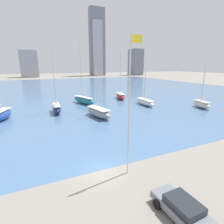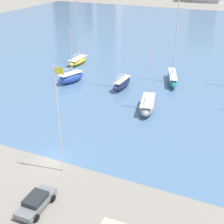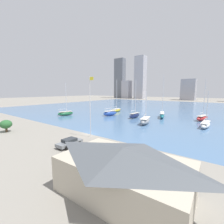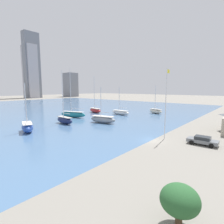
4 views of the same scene
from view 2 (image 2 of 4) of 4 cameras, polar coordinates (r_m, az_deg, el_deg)
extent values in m
plane|color=gray|center=(42.53, -10.61, -8.54)|extent=(500.00, 500.00, 0.00)
cube|color=#4C7099|center=(103.06, 12.06, 12.46)|extent=(180.00, 140.00, 0.00)
cylinder|color=silver|center=(36.69, -9.71, -1.89)|extent=(0.14, 0.14, 13.78)
cube|color=yellow|center=(33.82, -9.64, 7.46)|extent=(1.10, 0.03, 0.70)
ellipsoid|color=gray|center=(54.47, 6.51, 1.27)|extent=(4.25, 8.51, 2.02)
cube|color=silver|center=(54.07, 6.56, 2.18)|extent=(3.48, 6.98, 0.10)
cube|color=#2D2D33|center=(54.71, 6.48, 0.74)|extent=(0.47, 1.47, 0.91)
cylinder|color=silver|center=(53.05, 6.86, 6.63)|extent=(0.18, 0.18, 8.39)
cylinder|color=silver|center=(52.83, 6.53, 2.94)|extent=(0.77, 2.89, 0.14)
ellipsoid|color=#19234C|center=(63.46, 1.84, 5.16)|extent=(2.12, 7.15, 1.97)
cube|color=#BCB7AD|center=(63.13, 1.85, 5.95)|extent=(1.74, 5.86, 0.10)
cube|color=#2D2D33|center=(63.66, 1.83, 4.71)|extent=(0.22, 1.28, 0.89)
cylinder|color=silver|center=(61.59, 2.16, 11.83)|extent=(0.18, 0.18, 13.03)
cylinder|color=silver|center=(61.78, 1.42, 6.63)|extent=(0.29, 3.29, 0.14)
ellipsoid|color=yellow|center=(79.24, -6.26, 9.26)|extent=(2.64, 7.66, 1.53)
cube|color=silver|center=(79.03, -6.29, 9.76)|extent=(2.17, 6.28, 0.10)
cube|color=#2D2D33|center=(79.36, -6.25, 8.97)|extent=(0.17, 1.38, 0.69)
cylinder|color=silver|center=(77.69, -6.35, 15.21)|extent=(0.18, 0.18, 14.99)
cylinder|color=silver|center=(77.96, -6.66, 10.38)|extent=(0.17, 2.96, 0.14)
ellipsoid|color=#284CA8|center=(67.05, -7.53, 6.21)|extent=(4.54, 6.84, 2.11)
cube|color=silver|center=(66.71, -7.58, 7.02)|extent=(3.73, 5.61, 0.10)
cube|color=#2D2D33|center=(67.25, -7.50, 5.74)|extent=(0.56, 1.13, 0.95)
cylinder|color=silver|center=(65.61, -7.49, 10.92)|extent=(0.18, 0.18, 9.13)
cylinder|color=silver|center=(65.71, -8.42, 7.72)|extent=(1.28, 3.03, 0.14)
ellipsoid|color=#1E757F|center=(67.55, 10.98, 6.07)|extent=(4.73, 9.92, 2.06)
cube|color=silver|center=(67.22, 11.05, 6.85)|extent=(3.88, 8.14, 0.10)
cube|color=#2D2D33|center=(67.74, 10.94, 5.62)|extent=(0.70, 1.74, 0.92)
cylinder|color=silver|center=(65.87, 11.58, 13.13)|extent=(0.18, 0.18, 14.70)
cylinder|color=silver|center=(65.12, 11.24, 7.26)|extent=(1.72, 4.93, 0.14)
cube|color=slate|center=(35.42, -13.70, -15.84)|extent=(2.24, 5.08, 0.60)
cube|color=#23282D|center=(35.05, -13.80, -15.14)|extent=(1.91, 2.56, 0.55)
cylinder|color=black|center=(37.04, -13.63, -14.24)|extent=(0.32, 0.78, 0.77)
cylinder|color=black|center=(36.04, -10.76, -15.24)|extent=(0.32, 0.78, 0.77)
cylinder|color=black|center=(35.30, -16.62, -17.13)|extent=(0.32, 0.78, 0.77)
cylinder|color=black|center=(34.25, -13.67, -18.31)|extent=(0.32, 0.78, 0.77)
camera|label=1|loc=(32.25, -37.02, -3.24)|focal=28.00mm
camera|label=3|loc=(14.80, 43.81, -55.15)|focal=24.00mm
camera|label=4|loc=(54.73, -49.45, 2.05)|focal=28.00mm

